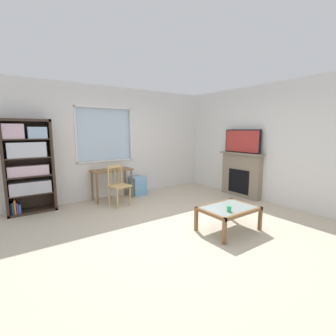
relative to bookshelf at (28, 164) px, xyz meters
The scene contains 11 objects.
ground 3.17m from the bookshelf, 48.24° to the right, with size 6.26×5.97×0.02m, color beige.
wall_back_with_window 2.07m from the bookshelf, ahead, with size 5.26×0.15×2.73m.
wall_right 5.21m from the bookshelf, 25.52° to the right, with size 0.12×5.17×2.73m, color silver.
bookshelf is the anchor object (origin of this frame).
desk_under_window 1.78m from the bookshelf, ahead, with size 0.97×0.46×0.75m.
wooden_chair 1.87m from the bookshelf, 20.39° to the right, with size 0.49×0.47×0.90m.
plastic_drawer_unit 2.57m from the bookshelf, ahead, with size 0.35×0.40×0.47m, color #72ADDB.
fireplace 4.87m from the bookshelf, 20.72° to the right, with size 0.26×1.20×1.12m.
tv 4.85m from the bookshelf, 20.80° to the right, with size 0.06×1.02×0.58m.
coffee_table 4.01m from the bookshelf, 48.82° to the right, with size 0.94×0.67×0.41m.
sippy_cup 4.00m from the bookshelf, 52.00° to the right, with size 0.07×0.07×0.09m, color #33B770.
Camera 1 is at (-2.45, -3.29, 1.68)m, focal length 25.61 mm.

